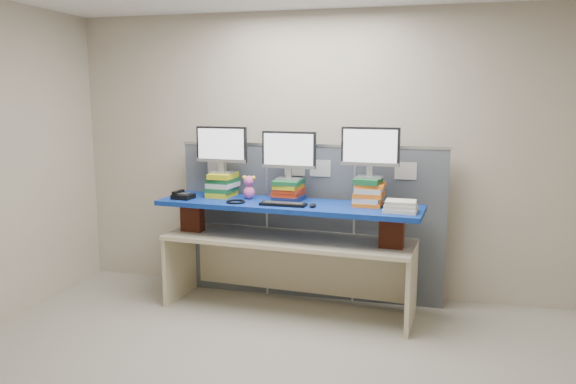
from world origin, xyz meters
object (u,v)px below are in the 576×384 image
(desk, at_px, (288,252))
(monitor_center, at_px, (289,152))
(blue_board, at_px, (288,205))
(monitor_right, at_px, (370,149))
(desk_phone, at_px, (183,196))
(monitor_left, at_px, (222,147))
(keyboard, at_px, (283,204))

(desk, height_order, monitor_center, monitor_center)
(blue_board, xyz_separation_m, monitor_right, (0.72, 0.06, 0.52))
(desk, relative_size, monitor_right, 4.56)
(monitor_right, distance_m, desk_phone, 1.81)
(monitor_left, xyz_separation_m, keyboard, (0.69, -0.30, -0.47))
(monitor_left, distance_m, desk_phone, 0.59)
(monitor_left, bearing_deg, desk, -9.49)
(monitor_right, bearing_deg, monitor_left, -180.00)
(desk_phone, bearing_deg, blue_board, 9.49)
(blue_board, height_order, monitor_left, monitor_left)
(desk, relative_size, monitor_center, 4.56)
(monitor_right, bearing_deg, desk_phone, -172.07)
(blue_board, relative_size, desk_phone, 12.13)
(blue_board, distance_m, monitor_center, 0.48)
(keyboard, bearing_deg, monitor_center, 94.79)
(desk, height_order, keyboard, keyboard)
(desk, relative_size, monitor_left, 4.56)
(keyboard, distance_m, desk_phone, 1.01)
(desk, height_order, blue_board, blue_board)
(monitor_center, bearing_deg, monitor_right, 0.00)
(desk, bearing_deg, desk_phone, -173.11)
(monitor_left, bearing_deg, desk_phone, -141.37)
(blue_board, xyz_separation_m, desk_phone, (-1.02, -0.04, 0.05))
(blue_board, bearing_deg, monitor_left, 170.51)
(monitor_center, height_order, keyboard, monitor_center)
(desk_phone, bearing_deg, monitor_left, 41.23)
(blue_board, distance_m, keyboard, 0.13)
(monitor_center, bearing_deg, keyboard, -82.87)
(blue_board, bearing_deg, desk_phone, -173.11)
(desk_phone, bearing_deg, keyboard, 2.18)
(desk, xyz_separation_m, monitor_right, (0.72, 0.06, 0.96))
(blue_board, height_order, keyboard, keyboard)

